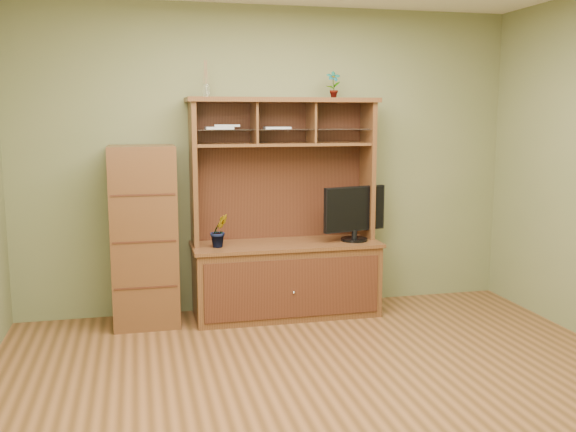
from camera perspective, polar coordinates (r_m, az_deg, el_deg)
name	(u,v)px	position (r m, az deg, el deg)	size (l,w,h in m)	color
room	(339,182)	(3.86, 4.57, 3.00)	(4.54, 4.04, 2.74)	#513217
media_hutch	(285,256)	(5.66, -0.26, -3.60)	(1.66, 0.61, 1.90)	#482A14
monitor	(355,212)	(5.68, 5.95, 0.34)	(0.60, 0.24, 0.48)	black
orchid_plant	(219,231)	(5.42, -6.14, -1.30)	(0.16, 0.12, 0.28)	#34581E
top_plant	(333,84)	(5.72, 4.05, 11.59)	(0.12, 0.08, 0.23)	#306925
reed_diffuser	(206,83)	(5.49, -7.31, 11.68)	(0.06, 0.06, 0.30)	silver
magazines	(241,127)	(5.53, -4.24, 7.87)	(0.73, 0.19, 0.04)	silver
side_cabinet	(144,236)	(5.48, -12.67, -1.76)	(0.54, 0.49, 1.51)	#482A14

